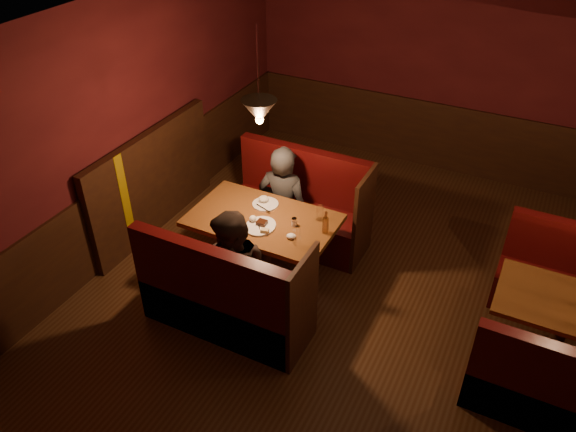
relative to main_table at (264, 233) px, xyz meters
The scene contains 9 objects.
room 1.02m from the main_table, ahead, with size 6.02×7.02×2.92m.
main_table is the anchor object (origin of this frame).
main_bench_far 0.92m from the main_table, 88.85° to the left, with size 1.70×0.61×1.16m.
main_bench_near 0.92m from the main_table, 88.85° to the right, with size 1.70×0.61×1.16m.
second_table 3.02m from the main_table, ahead, with size 1.27×0.81×0.71m.
second_bench_far 3.21m from the main_table, 17.64° to the left, with size 1.40×0.52×1.00m.
second_bench_near 3.11m from the main_table, 10.15° to the right, with size 1.40×0.52×1.00m.
diner_a 0.71m from the main_table, 99.88° to the left, with size 0.61×0.40×1.68m, color #2A2A2A.
diner_b 0.71m from the main_table, 86.37° to the right, with size 0.80×0.62×1.64m, color black.
Camera 1 is at (1.19, -4.09, 4.24)m, focal length 35.00 mm.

